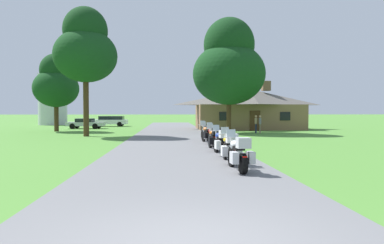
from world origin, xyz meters
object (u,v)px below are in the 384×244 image
at_px(bystander_tan_shirt_beside_signpost, 256,123).
at_px(motorcycle_blue_third_in_row, 221,143).
at_px(motorcycle_white_nearest_to_camera, 239,154).
at_px(tree_left_near, 86,48).
at_px(motorcycle_orange_fourth_in_row, 214,139).
at_px(motorcycle_yellow_second_in_row, 229,148).
at_px(motorcycle_orange_sixth_in_row, 208,134).
at_px(bystander_gray_shirt_near_lodge, 260,123).
at_px(motorcycle_black_farthest_in_row, 206,132).
at_px(tree_left_far, 56,83).
at_px(metal_silo_distant, 53,96).
at_px(parked_silver_sedan_far_left, 86,123).
at_px(motorcycle_red_fifth_in_row, 212,136).
at_px(tree_by_lodge_front, 229,65).
at_px(parked_white_suv_far_left, 111,121).

bearing_deg(bystander_tan_shirt_beside_signpost, motorcycle_blue_third_in_row, -8.10).
bearing_deg(motorcycle_white_nearest_to_camera, bystander_tan_shirt_beside_signpost, 70.59).
xyz_separation_m(motorcycle_white_nearest_to_camera, motorcycle_blue_third_in_row, (0.07, 4.21, 0.00)).
height_order(bystander_tan_shirt_beside_signpost, tree_left_near, tree_left_near).
height_order(motorcycle_white_nearest_to_camera, motorcycle_orange_fourth_in_row, same).
distance_m(motorcycle_yellow_second_in_row, tree_left_near, 19.07).
relative_size(motorcycle_orange_sixth_in_row, bystander_gray_shirt_near_lodge, 1.24).
xyz_separation_m(motorcycle_black_farthest_in_row, tree_left_far, (-13.83, 12.55, 4.26)).
bearing_deg(tree_left_near, motorcycle_white_nearest_to_camera, -63.02).
distance_m(tree_left_far, metal_silo_distant, 19.38).
bearing_deg(motorcycle_white_nearest_to_camera, motorcycle_orange_sixth_in_row, 85.38).
xyz_separation_m(motorcycle_orange_fourth_in_row, metal_silo_distant, (-19.91, 36.82, 3.76)).
bearing_deg(parked_silver_sedan_far_left, motorcycle_red_fifth_in_row, -148.60).
bearing_deg(metal_silo_distant, motorcycle_red_fifth_in_row, -59.99).
bearing_deg(motorcycle_yellow_second_in_row, tree_by_lodge_front, 80.05).
bearing_deg(parked_silver_sedan_far_left, tree_left_near, -163.98).
relative_size(metal_silo_distant, parked_white_suv_far_left, 1.87).
relative_size(motorcycle_blue_third_in_row, bystander_tan_shirt_beside_signpost, 1.25).
relative_size(motorcycle_orange_fourth_in_row, motorcycle_black_farthest_in_row, 1.00).
height_order(motorcycle_orange_sixth_in_row, bystander_tan_shirt_beside_signpost, bystander_tan_shirt_beside_signpost).
distance_m(motorcycle_orange_fourth_in_row, bystander_tan_shirt_beside_signpost, 15.77).
bearing_deg(motorcycle_white_nearest_to_camera, motorcycle_black_farthest_in_row, 84.97).
height_order(motorcycle_orange_sixth_in_row, bystander_gray_shirt_near_lodge, bystander_gray_shirt_near_lodge).
bearing_deg(motorcycle_black_farthest_in_row, bystander_tan_shirt_beside_signpost, 48.36).
height_order(motorcycle_yellow_second_in_row, bystander_tan_shirt_beside_signpost, bystander_tan_shirt_beside_signpost).
xyz_separation_m(motorcycle_yellow_second_in_row, bystander_tan_shirt_beside_signpost, (5.87, 19.09, 0.32)).
xyz_separation_m(motorcycle_black_farthest_in_row, bystander_gray_shirt_near_lodge, (5.84, 8.10, 0.32)).
height_order(bystander_gray_shirt_near_lodge, parked_silver_sedan_far_left, bystander_gray_shirt_near_lodge).
distance_m(motorcycle_yellow_second_in_row, bystander_tan_shirt_beside_signpost, 19.98).
height_order(bystander_gray_shirt_near_lodge, parked_white_suv_far_left, bystander_gray_shirt_near_lodge).
xyz_separation_m(motorcycle_black_farthest_in_row, tree_left_near, (-9.16, 5.18, 6.43)).
distance_m(motorcycle_black_farthest_in_row, bystander_gray_shirt_near_lodge, 9.99).
distance_m(tree_by_lodge_front, metal_silo_distant, 32.13).
bearing_deg(motorcycle_black_farthest_in_row, motorcycle_orange_sixth_in_row, -102.15).
bearing_deg(bystander_tan_shirt_beside_signpost, tree_left_far, -90.20).
height_order(motorcycle_red_fifth_in_row, parked_white_suv_far_left, parked_white_suv_far_left).
bearing_deg(motorcycle_white_nearest_to_camera, parked_white_suv_far_left, 101.72).
relative_size(tree_left_far, parked_silver_sedan_far_left, 1.83).
distance_m(motorcycle_orange_sixth_in_row, motorcycle_black_farthest_in_row, 2.07).
bearing_deg(metal_silo_distant, tree_left_near, -66.81).
relative_size(motorcycle_white_nearest_to_camera, motorcycle_yellow_second_in_row, 1.00).
bearing_deg(tree_left_far, motorcycle_white_nearest_to_camera, -61.35).
xyz_separation_m(bystander_gray_shirt_near_lodge, parked_white_suv_far_left, (-16.29, 16.49, -0.15)).
bearing_deg(metal_silo_distant, bystander_tan_shirt_beside_signpost, -40.73).
xyz_separation_m(bystander_tan_shirt_beside_signpost, tree_by_lodge_front, (-2.55, 0.04, 5.35)).
distance_m(motorcycle_yellow_second_in_row, motorcycle_blue_third_in_row, 2.38).
distance_m(motorcycle_red_fifth_in_row, metal_silo_distant, 40.29).
xyz_separation_m(motorcycle_black_farthest_in_row, parked_silver_sedan_far_left, (-12.29, 18.23, 0.03)).
bearing_deg(tree_left_far, tree_left_near, -57.60).
distance_m(motorcycle_white_nearest_to_camera, tree_left_near, 20.59).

